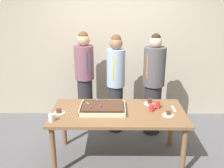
{
  "coord_description": "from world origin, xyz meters",
  "views": [
    {
      "loc": [
        -0.06,
        -3.24,
        2.25
      ],
      "look_at": [
        -0.09,
        0.15,
        1.1
      ],
      "focal_mm": 41.23,
      "sensor_mm": 36.0,
      "label": 1
    }
  ],
  "objects": [
    {
      "name": "sheet_cake",
      "position": [
        -0.21,
        0.04,
        0.79
      ],
      "size": [
        0.63,
        0.47,
        0.11
      ],
      "color": "beige",
      "rests_on": "party_table"
    },
    {
      "name": "drink_cup_middle",
      "position": [
        0.56,
        0.12,
        0.8
      ],
      "size": [
        0.07,
        0.07,
        0.1
      ],
      "primitive_type": "cylinder",
      "color": "red",
      "rests_on": "party_table"
    },
    {
      "name": "plated_slice_near_right",
      "position": [
        -0.8,
        -0.06,
        0.77
      ],
      "size": [
        0.15,
        0.15,
        0.06
      ],
      "color": "white",
      "rests_on": "party_table"
    },
    {
      "name": "party_table",
      "position": [
        0.0,
        0.0,
        0.67
      ],
      "size": [
        1.85,
        0.91,
        0.75
      ],
      "color": "brown",
      "rests_on": "ground_plane"
    },
    {
      "name": "person_striped_tie_right",
      "position": [
        0.6,
        0.79,
        0.89
      ],
      "size": [
        0.36,
        0.36,
        1.72
      ],
      "rotation": [
        0.0,
        0.0,
        -2.39
      ],
      "color": "#28282D",
      "rests_on": "ground_plane"
    },
    {
      "name": "cake_server_utensil",
      "position": [
        0.79,
        0.09,
        0.76
      ],
      "size": [
        0.03,
        0.2,
        0.01
      ],
      "primitive_type": "cube",
      "color": "silver",
      "rests_on": "party_table"
    },
    {
      "name": "ground_plane",
      "position": [
        0.0,
        0.0,
        0.0
      ],
      "size": [
        12.0,
        12.0,
        0.0
      ],
      "primitive_type": "plane",
      "color": "#5B5B60"
    },
    {
      "name": "plated_slice_far_left",
      "position": [
        0.67,
        -0.12,
        0.77
      ],
      "size": [
        0.15,
        0.15,
        0.06
      ],
      "color": "white",
      "rests_on": "party_table"
    },
    {
      "name": "drink_cup_nearest",
      "position": [
        0.46,
        0.02,
        0.8
      ],
      "size": [
        0.07,
        0.07,
        0.1
      ],
      "primitive_type": "cylinder",
      "color": "red",
      "rests_on": "party_table"
    },
    {
      "name": "plated_slice_near_left",
      "position": [
        0.47,
        0.27,
        0.78
      ],
      "size": [
        0.15,
        0.15,
        0.08
      ],
      "color": "white",
      "rests_on": "party_table"
    },
    {
      "name": "person_serving_front",
      "position": [
        -0.57,
        1.07,
        0.9
      ],
      "size": [
        0.33,
        0.33,
        1.72
      ],
      "rotation": [
        0.0,
        0.0,
        -1.24
      ],
      "color": "#28282D",
      "rests_on": "ground_plane"
    },
    {
      "name": "interior_back_panel",
      "position": [
        0.0,
        1.6,
        1.5
      ],
      "size": [
        8.0,
        0.12,
        3.0
      ],
      "primitive_type": "cube",
      "color": "#B2A893",
      "rests_on": "ground_plane"
    },
    {
      "name": "person_green_shirt_behind",
      "position": [
        -0.03,
        0.86,
        0.9
      ],
      "size": [
        0.31,
        0.31,
        1.69
      ],
      "rotation": [
        0.0,
        0.0,
        -1.79
      ],
      "color": "#28282D",
      "rests_on": "ground_plane"
    },
    {
      "name": "drink_cup_far_end",
      "position": [
        -0.85,
        -0.3,
        0.8
      ],
      "size": [
        0.07,
        0.07,
        0.1
      ],
      "primitive_type": "cylinder",
      "color": "white",
      "rests_on": "party_table"
    }
  ]
}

